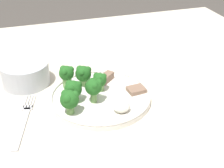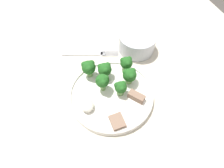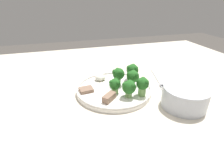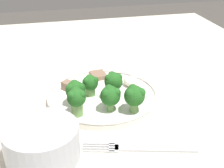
{
  "view_description": "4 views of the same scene",
  "coord_description": "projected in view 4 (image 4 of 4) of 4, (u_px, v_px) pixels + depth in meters",
  "views": [
    {
      "loc": [
        -0.14,
        -0.64,
        1.2
      ],
      "look_at": [
        0.05,
        -0.03,
        0.81
      ],
      "focal_mm": 50.0,
      "sensor_mm": 36.0,
      "label": 1
    },
    {
      "loc": [
        0.29,
        -0.08,
        1.21
      ],
      "look_at": [
        0.02,
        -0.01,
        0.82
      ],
      "focal_mm": 28.0,
      "sensor_mm": 36.0,
      "label": 2
    },
    {
      "loc": [
        0.17,
        0.47,
        1.05
      ],
      "look_at": [
        0.04,
        0.01,
        0.81
      ],
      "focal_mm": 28.0,
      "sensor_mm": 36.0,
      "label": 3
    },
    {
      "loc": [
        -0.58,
        0.1,
        1.12
      ],
      "look_at": [
        0.0,
        -0.03,
        0.81
      ],
      "focal_mm": 50.0,
      "sensor_mm": 36.0,
      "label": 4
    }
  ],
  "objects": [
    {
      "name": "broccoli_floret_front_left",
      "position": [
        76.0,
        99.0,
        0.61
      ],
      "size": [
        0.04,
        0.04,
        0.06
      ],
      "color": "#709E56",
      "rests_on": "dinner_plate"
    },
    {
      "name": "cream_bowl",
      "position": [
        42.0,
        143.0,
        0.52
      ],
      "size": [
        0.13,
        0.13,
        0.06
      ],
      "color": "#B7BCC6",
      "rests_on": "table"
    },
    {
      "name": "broccoli_floret_center_left",
      "position": [
        110.0,
        96.0,
        0.63
      ],
      "size": [
        0.04,
        0.04,
        0.05
      ],
      "color": "#709E56",
      "rests_on": "dinner_plate"
    },
    {
      "name": "dinner_plate",
      "position": [
        102.0,
        96.0,
        0.7
      ],
      "size": [
        0.25,
        0.25,
        0.02
      ],
      "color": "white",
      "rests_on": "table"
    },
    {
      "name": "fork",
      "position": [
        141.0,
        148.0,
        0.55
      ],
      "size": [
        0.07,
        0.2,
        0.0
      ],
      "color": "silver",
      "rests_on": "table"
    },
    {
      "name": "broccoli_floret_back_left",
      "position": [
        134.0,
        96.0,
        0.62
      ],
      "size": [
        0.04,
        0.04,
        0.06
      ],
      "color": "#709E56",
      "rests_on": "dinner_plate"
    },
    {
      "name": "broccoli_floret_center_back",
      "position": [
        75.0,
        90.0,
        0.65
      ],
      "size": [
        0.04,
        0.04,
        0.05
      ],
      "color": "#709E56",
      "rests_on": "dinner_plate"
    },
    {
      "name": "broccoli_floret_near_rim_left",
      "position": [
        90.0,
        84.0,
        0.69
      ],
      "size": [
        0.04,
        0.04,
        0.05
      ],
      "color": "#709E56",
      "rests_on": "dinner_plate"
    },
    {
      "name": "sauce_dollop",
      "position": [
        131.0,
        81.0,
        0.74
      ],
      "size": [
        0.04,
        0.04,
        0.02
      ],
      "color": "silver",
      "rests_on": "dinner_plate"
    },
    {
      "name": "broccoli_floret_mid_cluster",
      "position": [
        113.0,
        82.0,
        0.67
      ],
      "size": [
        0.04,
        0.04,
        0.06
      ],
      "color": "#709E56",
      "rests_on": "dinner_plate"
    },
    {
      "name": "meat_slice_front_slice",
      "position": [
        98.0,
        75.0,
        0.78
      ],
      "size": [
        0.05,
        0.04,
        0.01
      ],
      "color": "#846651",
      "rests_on": "dinner_plate"
    },
    {
      "name": "table",
      "position": [
        98.0,
        137.0,
        0.72
      ],
      "size": [
        1.36,
        1.14,
        0.76
      ],
      "color": "beige",
      "rests_on": "ground_plane"
    },
    {
      "name": "meat_slice_middle_slice",
      "position": [
        72.0,
        87.0,
        0.71
      ],
      "size": [
        0.05,
        0.05,
        0.02
      ],
      "color": "#846651",
      "rests_on": "dinner_plate"
    }
  ]
}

